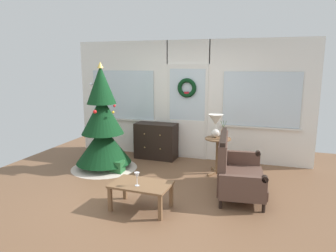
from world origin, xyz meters
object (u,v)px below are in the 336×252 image
at_px(coffee_table, 141,187).
at_px(christmas_tree, 103,130).
at_px(side_table, 218,148).
at_px(flower_vase, 223,133).
at_px(gift_box, 117,167).
at_px(settee_sofa, 235,170).
at_px(table_lamp, 216,123).
at_px(dresser_cabinet, 156,141).
at_px(wine_glass, 137,176).

bearing_deg(coffee_table, christmas_tree, 134.58).
height_order(christmas_tree, side_table, christmas_tree).
height_order(christmas_tree, flower_vase, christmas_tree).
xyz_separation_m(flower_vase, coffee_table, (-0.90, -1.76, -0.48)).
xyz_separation_m(coffee_table, gift_box, (-1.03, 1.26, -0.21)).
bearing_deg(settee_sofa, christmas_tree, 170.58).
relative_size(table_lamp, flower_vase, 1.26).
distance_m(christmas_tree, settee_sofa, 2.68).
height_order(dresser_cabinet, flower_vase, flower_vase).
bearing_deg(dresser_cabinet, coffee_table, -74.76).
height_order(settee_sofa, coffee_table, settee_sofa).
height_order(settee_sofa, flower_vase, flower_vase).
height_order(coffee_table, gift_box, coffee_table).
bearing_deg(gift_box, flower_vase, 14.55).
relative_size(settee_sofa, wine_glass, 7.31).
distance_m(christmas_tree, wine_glass, 2.07).
distance_m(table_lamp, wine_glass, 2.13).
bearing_deg(coffee_table, flower_vase, 62.96).
height_order(table_lamp, gift_box, table_lamp).
height_order(table_lamp, flower_vase, table_lamp).
bearing_deg(flower_vase, christmas_tree, -172.00).
relative_size(dresser_cabinet, coffee_table, 1.06).
distance_m(dresser_cabinet, wine_glass, 2.56).
xyz_separation_m(christmas_tree, coffee_table, (1.41, -1.43, -0.44)).
bearing_deg(dresser_cabinet, christmas_tree, -128.44).
bearing_deg(gift_box, settee_sofa, -6.62).
bearing_deg(christmas_tree, dresser_cabinet, 51.56).
bearing_deg(wine_glass, dresser_cabinet, 104.17).
distance_m(wine_glass, gift_box, 1.72).
distance_m(side_table, wine_glass, 2.07).
bearing_deg(wine_glass, table_lamp, 68.61).
xyz_separation_m(wine_glass, gift_box, (-1.00, 1.34, -0.40)).
bearing_deg(christmas_tree, wine_glass, -47.64).
distance_m(flower_vase, coffee_table, 2.03).
relative_size(christmas_tree, gift_box, 8.78).
relative_size(side_table, flower_vase, 1.97).
height_order(christmas_tree, coffee_table, christmas_tree).
relative_size(side_table, coffee_table, 0.80).
bearing_deg(wine_glass, settee_sofa, 41.37).
height_order(dresser_cabinet, coffee_table, dresser_cabinet).
distance_m(table_lamp, flower_vase, 0.25).
bearing_deg(christmas_tree, flower_vase, 8.00).
bearing_deg(wine_glass, side_table, 66.66).
relative_size(settee_sofa, coffee_table, 1.66).
distance_m(table_lamp, coffee_table, 2.10).
bearing_deg(dresser_cabinet, gift_box, -108.40).
relative_size(settee_sofa, flower_vase, 4.07).
height_order(dresser_cabinet, gift_box, dresser_cabinet).
height_order(dresser_cabinet, settee_sofa, settee_sofa).
bearing_deg(christmas_tree, table_lamp, 11.18).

